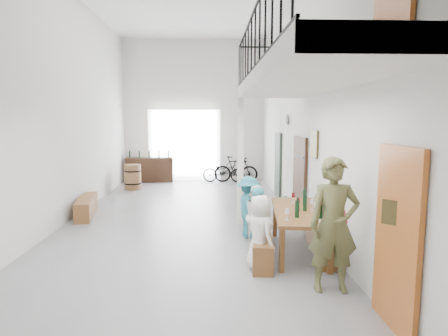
{
  "coord_description": "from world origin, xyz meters",
  "views": [
    {
      "loc": [
        0.61,
        -8.88,
        2.37
      ],
      "look_at": [
        0.92,
        -0.5,
        1.31
      ],
      "focal_mm": 30.0,
      "sensor_mm": 36.0,
      "label": 1
    }
  ],
  "objects_px": {
    "bench_inner": "(261,242)",
    "oak_barrel": "(133,177)",
    "tasting_table": "(299,214)",
    "bicycle_near": "(224,171)",
    "serving_counter": "(150,170)",
    "side_bench": "(86,207)",
    "host_standing": "(334,225)"
  },
  "relations": [
    {
      "from": "bench_inner",
      "to": "oak_barrel",
      "type": "distance_m",
      "value": 7.41
    },
    {
      "from": "tasting_table",
      "to": "bicycle_near",
      "type": "xyz_separation_m",
      "value": [
        -1.07,
        7.82,
        -0.28
      ]
    },
    {
      "from": "serving_counter",
      "to": "side_bench",
      "type": "bearing_deg",
      "value": -103.17
    },
    {
      "from": "tasting_table",
      "to": "bench_inner",
      "type": "distance_m",
      "value": 0.84
    },
    {
      "from": "bench_inner",
      "to": "serving_counter",
      "type": "bearing_deg",
      "value": 117.78
    },
    {
      "from": "tasting_table",
      "to": "side_bench",
      "type": "height_order",
      "value": "tasting_table"
    },
    {
      "from": "side_bench",
      "to": "bench_inner",
      "type": "bearing_deg",
      "value": -35.79
    },
    {
      "from": "host_standing",
      "to": "bench_inner",
      "type": "bearing_deg",
      "value": 122.66
    },
    {
      "from": "bench_inner",
      "to": "side_bench",
      "type": "bearing_deg",
      "value": 150.14
    },
    {
      "from": "serving_counter",
      "to": "bicycle_near",
      "type": "bearing_deg",
      "value": -9.63
    },
    {
      "from": "bench_inner",
      "to": "side_bench",
      "type": "height_order",
      "value": "bench_inner"
    },
    {
      "from": "serving_counter",
      "to": "bicycle_near",
      "type": "xyz_separation_m",
      "value": [
        2.88,
        -0.23,
        -0.05
      ]
    },
    {
      "from": "bicycle_near",
      "to": "serving_counter",
      "type": "bearing_deg",
      "value": 93.16
    },
    {
      "from": "bench_inner",
      "to": "serving_counter",
      "type": "distance_m",
      "value": 8.76
    },
    {
      "from": "bench_inner",
      "to": "host_standing",
      "type": "bearing_deg",
      "value": -55.27
    },
    {
      "from": "tasting_table",
      "to": "oak_barrel",
      "type": "xyz_separation_m",
      "value": [
        -4.27,
        6.42,
        -0.27
      ]
    },
    {
      "from": "side_bench",
      "to": "oak_barrel",
      "type": "xyz_separation_m",
      "value": [
        0.43,
        3.6,
        0.2
      ]
    },
    {
      "from": "tasting_table",
      "to": "side_bench",
      "type": "xyz_separation_m",
      "value": [
        -4.7,
        2.82,
        -0.48
      ]
    },
    {
      "from": "tasting_table",
      "to": "bench_inner",
      "type": "height_order",
      "value": "tasting_table"
    },
    {
      "from": "oak_barrel",
      "to": "serving_counter",
      "type": "height_order",
      "value": "serving_counter"
    },
    {
      "from": "serving_counter",
      "to": "host_standing",
      "type": "distance_m",
      "value": 10.42
    },
    {
      "from": "oak_barrel",
      "to": "host_standing",
      "type": "bearing_deg",
      "value": -61.12
    },
    {
      "from": "serving_counter",
      "to": "tasting_table",
      "type": "bearing_deg",
      "value": -68.9
    },
    {
      "from": "tasting_table",
      "to": "serving_counter",
      "type": "xyz_separation_m",
      "value": [
        -3.95,
        8.06,
        -0.23
      ]
    },
    {
      "from": "bench_inner",
      "to": "oak_barrel",
      "type": "xyz_separation_m",
      "value": [
        -3.58,
        6.49,
        0.2
      ]
    },
    {
      "from": "side_bench",
      "to": "serving_counter",
      "type": "bearing_deg",
      "value": 81.85
    },
    {
      "from": "serving_counter",
      "to": "host_standing",
      "type": "bearing_deg",
      "value": -72.07
    },
    {
      "from": "bench_inner",
      "to": "bicycle_near",
      "type": "xyz_separation_m",
      "value": [
        -0.38,
        7.89,
        0.2
      ]
    },
    {
      "from": "serving_counter",
      "to": "host_standing",
      "type": "relative_size",
      "value": 0.95
    },
    {
      "from": "tasting_table",
      "to": "bicycle_near",
      "type": "relative_size",
      "value": 1.39
    },
    {
      "from": "tasting_table",
      "to": "oak_barrel",
      "type": "relative_size",
      "value": 2.59
    },
    {
      "from": "oak_barrel",
      "to": "bicycle_near",
      "type": "xyz_separation_m",
      "value": [
        3.21,
        1.41,
        -0.01
      ]
    }
  ]
}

